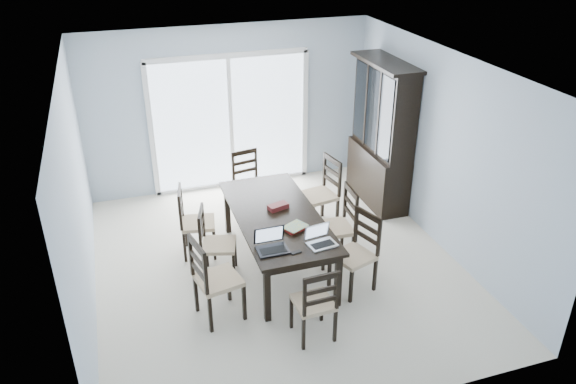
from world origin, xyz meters
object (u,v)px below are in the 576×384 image
china_hutch (381,136)px  cell_phone (296,252)px  dining_table (277,220)px  chair_left_mid (211,236)px  chair_right_mid (342,217)px  chair_right_far (325,185)px  chair_end_far (248,176)px  chair_right_near (360,244)px  game_box (278,207)px  hot_tub (205,137)px  chair_end_near (317,298)px  chair_left_far (190,215)px  laptop_silver (322,241)px  chair_left_near (209,272)px  laptop_dark (273,246)px

china_hutch → cell_phone: 3.00m
dining_table → chair_left_mid: (-0.83, 0.04, -0.11)m
china_hutch → chair_right_mid: 1.87m
chair_right_far → chair_end_far: 1.19m
chair_right_near → game_box: (-0.75, 0.85, 0.18)m
chair_left_mid → hot_tub: chair_left_mid is taller
chair_end_near → chair_right_far: bearing=64.7°
chair_left_mid → chair_left_far: size_ratio=0.96×
laptop_silver → game_box: (-0.22, 0.96, -0.02)m
chair_left_near → chair_end_near: 1.20m
chair_end_near → game_box: chair_end_near is taller
chair_end_far → hot_tub: bearing=-92.8°
chair_end_far → chair_left_mid: bearing=50.2°
dining_table → chair_right_mid: bearing=-7.7°
chair_left_mid → hot_tub: bearing=-173.0°
chair_left_far → laptop_silver: bearing=51.6°
laptop_dark → cell_phone: 0.26m
chair_right_mid → cell_phone: size_ratio=10.04×
chair_left_far → laptop_dark: 1.57m
chair_right_near → laptop_dark: (-1.08, -0.05, 0.21)m
dining_table → chair_right_near: bearing=-42.0°
chair_left_near → laptop_dark: (0.72, 0.00, 0.18)m
chair_left_mid → laptop_dark: size_ratio=3.07×
dining_table → laptop_silver: laptop_silver is taller
chair_right_far → laptop_silver: 1.77m
chair_left_far → dining_table: bearing=68.7°
dining_table → chair_right_far: 1.24m
dining_table → chair_left_mid: size_ratio=2.06×
chair_left_mid → chair_right_near: bearing=81.0°
chair_end_near → game_box: bearing=85.1°
game_box → hot_tub: size_ratio=0.13×
hot_tub → laptop_dark: bearing=-90.4°
chair_right_near → chair_right_mid: size_ratio=0.97×
chair_end_near → hot_tub: chair_end_near is taller
chair_left_mid → chair_end_far: chair_end_far is taller
chair_right_far → chair_left_near: bearing=118.5°
chair_left_far → chair_end_far: (1.00, 0.92, -0.01)m
chair_left_far → laptop_dark: (0.70, -1.38, 0.22)m
chair_left_near → laptop_dark: chair_left_near is taller
dining_table → chair_right_mid: (0.83, -0.11, -0.06)m
laptop_silver → cell_phone: laptop_silver is taller
chair_left_mid → laptop_dark: chair_left_mid is taller
dining_table → chair_left_near: 1.27m
chair_right_mid → chair_end_far: 1.83m
chair_right_mid → cell_phone: bearing=134.6°
hot_tub → chair_left_mid: bearing=-99.1°
chair_right_near → chair_end_far: chair_right_near is taller
china_hutch → chair_end_far: bearing=172.1°
chair_left_near → hot_tub: size_ratio=0.61×
chair_left_near → chair_left_far: size_ratio=1.07×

